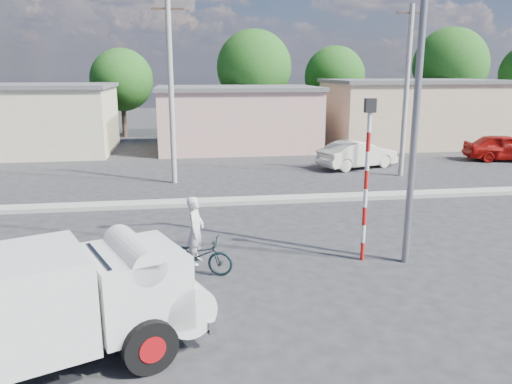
{
  "coord_description": "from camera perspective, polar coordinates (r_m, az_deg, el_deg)",
  "views": [
    {
      "loc": [
        -1.54,
        -10.77,
        5.05
      ],
      "look_at": [
        0.69,
        4.4,
        1.3
      ],
      "focal_mm": 35.0,
      "sensor_mm": 36.0,
      "label": 1
    }
  ],
  "objects": [
    {
      "name": "bicycle",
      "position": [
        12.8,
        -6.83,
        -7.21
      ],
      "size": [
        1.99,
        1.21,
        0.99
      ],
      "primitive_type": "imported",
      "rotation": [
        0.0,
        0.0,
        1.26
      ],
      "color": "black",
      "rests_on": "ground"
    },
    {
      "name": "ground_plane",
      "position": [
        11.99,
        -0.2,
        -11.16
      ],
      "size": [
        120.0,
        120.0,
        0.0
      ],
      "primitive_type": "plane",
      "color": "#252628",
      "rests_on": "ground"
    },
    {
      "name": "tree_row",
      "position": [
        40.32,
        4.66,
        13.57
      ],
      "size": [
        51.24,
        7.43,
        8.42
      ],
      "color": "#38281E",
      "rests_on": "ground"
    },
    {
      "name": "median",
      "position": [
        19.48,
        -3.54,
        -1.07
      ],
      "size": [
        40.0,
        0.8,
        0.16
      ],
      "primitive_type": "cube",
      "color": "#99968E",
      "rests_on": "ground"
    },
    {
      "name": "car_cream",
      "position": [
        26.98,
        11.54,
        4.24
      ],
      "size": [
        4.64,
        2.94,
        1.44
      ],
      "primitive_type": "imported",
      "rotation": [
        0.0,
        0.0,
        1.92
      ],
      "color": "beige",
      "rests_on": "ground"
    },
    {
      "name": "streetlight",
      "position": [
        13.25,
        17.47,
        12.75
      ],
      "size": [
        2.34,
        0.22,
        9.0
      ],
      "color": "slate",
      "rests_on": "ground"
    },
    {
      "name": "utility_poles",
      "position": [
        23.29,
        3.6,
        11.3
      ],
      "size": [
        35.4,
        0.24,
        8.0
      ],
      "color": "#99968E",
      "rests_on": "ground"
    },
    {
      "name": "truck",
      "position": [
        9.27,
        -22.34,
        -11.88
      ],
      "size": [
        5.57,
        3.79,
        2.17
      ],
      "rotation": [
        0.0,
        0.0,
        0.4
      ],
      "color": "black",
      "rests_on": "ground"
    },
    {
      "name": "building_row",
      "position": [
        33.0,
        -3.78,
        8.65
      ],
      "size": [
        37.8,
        7.3,
        4.44
      ],
      "color": "beige",
      "rests_on": "ground"
    },
    {
      "name": "cyclist",
      "position": [
        12.67,
        -6.87,
        -5.66
      ],
      "size": [
        0.59,
        0.73,
        1.73
      ],
      "primitive_type": "imported",
      "rotation": [
        0.0,
        0.0,
        1.26
      ],
      "color": "silver",
      "rests_on": "ground"
    },
    {
      "name": "car_red",
      "position": [
        31.99,
        26.57,
        4.58
      ],
      "size": [
        4.69,
        2.61,
        1.51
      ],
      "primitive_type": "imported",
      "rotation": [
        0.0,
        0.0,
        1.37
      ],
      "color": "#9E0D09",
      "rests_on": "ground"
    },
    {
      "name": "traffic_pole",
      "position": [
        13.38,
        12.57,
        2.83
      ],
      "size": [
        0.28,
        0.18,
        4.36
      ],
      "color": "red",
      "rests_on": "ground"
    }
  ]
}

